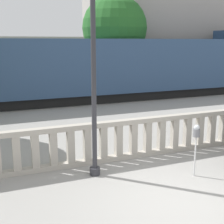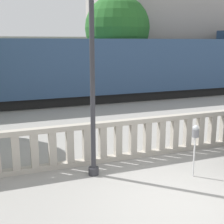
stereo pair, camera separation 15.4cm
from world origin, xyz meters
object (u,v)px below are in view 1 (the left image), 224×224
Objects in this scene: train_near at (101,69)px; train_far at (9,59)px; lamppost at (93,38)px; parking_meter at (196,135)px; tree_left at (115,28)px.

train_far is (-4.45, 10.53, 0.12)m from train_near.
lamppost is 3.92× the size of parking_meter.
train_near is 0.88× the size of train_far.
train_far is 4.35× the size of tree_left.
lamppost is 20.64m from train_far.
tree_left is at bearing 76.82° from parking_meter.
lamppost reaches higher than parking_meter.
train_near reaches higher than parking_meter.
train_far is (-0.64, 20.58, -1.52)m from lamppost.
tree_left reaches higher than train_near.
parking_meter is 13.51m from tree_left.
train_far is 10.92m from tree_left.
tree_left is (5.39, 11.76, 0.76)m from lamppost.
tree_left is (1.58, 1.71, 2.39)m from train_near.
train_near is (3.81, 10.05, -1.64)m from lamppost.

